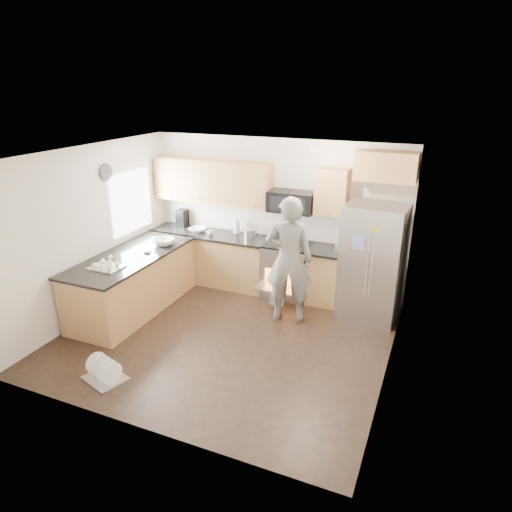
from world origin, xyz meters
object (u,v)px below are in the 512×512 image
at_px(dish_rack, 105,374).
at_px(stove_range, 288,258).
at_px(refrigerator, 372,263).
at_px(person, 289,260).

bearing_deg(dish_rack, stove_range, 68.07).
height_order(refrigerator, person, person).
bearing_deg(refrigerator, stove_range, 175.42).
relative_size(refrigerator, person, 0.92).
xyz_separation_m(refrigerator, dish_rack, (-2.69, -2.92, -0.82)).
bearing_deg(dish_rack, person, 56.59).
relative_size(refrigerator, dish_rack, 3.01).
relative_size(stove_range, refrigerator, 1.00).
height_order(refrigerator, dish_rack, refrigerator).
xyz_separation_m(stove_range, dish_rack, (-1.27, -3.17, -0.59)).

